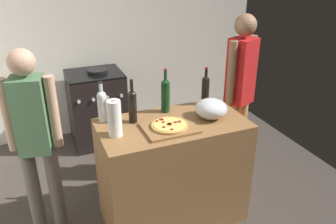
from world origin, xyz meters
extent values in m
cube|color=#3F3833|center=(0.00, 1.28, -0.01)|extent=(4.18, 3.16, 0.02)
cube|color=silver|center=(0.00, 2.61, 1.30)|extent=(4.18, 0.10, 2.60)
cube|color=olive|center=(0.16, 0.62, 0.46)|extent=(1.18, 0.63, 0.93)
cube|color=olive|center=(0.09, 0.53, 0.94)|extent=(0.40, 0.32, 0.02)
cylinder|color=tan|center=(0.09, 0.53, 0.95)|extent=(0.28, 0.28, 0.02)
cylinder|color=#EAC660|center=(0.09, 0.53, 0.97)|extent=(0.25, 0.25, 0.00)
cylinder|color=maroon|center=(0.09, 0.53, 0.97)|extent=(0.04, 0.04, 0.01)
cylinder|color=maroon|center=(0.02, 0.61, 0.97)|extent=(0.02, 0.02, 0.01)
cylinder|color=maroon|center=(0.03, 0.50, 0.97)|extent=(0.02, 0.02, 0.01)
cylinder|color=maroon|center=(0.07, 0.62, 0.97)|extent=(0.02, 0.02, 0.01)
cylinder|color=maroon|center=(0.06, 0.58, 0.97)|extent=(0.02, 0.02, 0.01)
cylinder|color=maroon|center=(0.07, 0.44, 0.97)|extent=(0.02, 0.02, 0.01)
cylinder|color=maroon|center=(0.18, 0.54, 0.97)|extent=(0.03, 0.03, 0.01)
cylinder|color=maroon|center=(0.14, 0.54, 0.97)|extent=(0.03, 0.03, 0.01)
cylinder|color=maroon|center=(0.06, 0.63, 0.97)|extent=(0.03, 0.03, 0.01)
cylinder|color=maroon|center=(0.09, 0.53, 0.97)|extent=(0.03, 0.03, 0.01)
cylinder|color=#B2B2B7|center=(0.48, 0.59, 0.93)|extent=(0.11, 0.11, 0.01)
ellipsoid|color=silver|center=(0.48, 0.59, 1.01)|extent=(0.26, 0.26, 0.16)
cylinder|color=white|center=(-0.31, 0.59, 1.06)|extent=(0.10, 0.10, 0.27)
cylinder|color=#997551|center=(-0.31, 0.59, 1.06)|extent=(0.03, 0.03, 0.28)
cylinder|color=black|center=(-0.13, 0.75, 1.04)|extent=(0.07, 0.07, 0.23)
sphere|color=black|center=(-0.13, 0.75, 1.16)|extent=(0.07, 0.07, 0.07)
cylinder|color=black|center=(-0.13, 0.75, 1.22)|extent=(0.03, 0.03, 0.09)
cylinder|color=black|center=(-0.13, 0.75, 1.28)|extent=(0.03, 0.03, 0.01)
cylinder|color=black|center=(0.56, 0.86, 1.04)|extent=(0.07, 0.07, 0.22)
sphere|color=black|center=(0.56, 0.86, 1.15)|extent=(0.07, 0.07, 0.07)
cylinder|color=black|center=(0.56, 0.86, 1.21)|extent=(0.02, 0.02, 0.08)
cylinder|color=maroon|center=(0.56, 0.86, 1.26)|extent=(0.03, 0.03, 0.01)
cylinder|color=#143819|center=(0.18, 0.84, 1.05)|extent=(0.07, 0.07, 0.25)
sphere|color=#143819|center=(0.18, 0.84, 1.17)|extent=(0.07, 0.07, 0.07)
cylinder|color=#143819|center=(0.18, 0.84, 1.24)|extent=(0.03, 0.03, 0.09)
cylinder|color=maroon|center=(0.18, 0.84, 1.30)|extent=(0.03, 0.03, 0.01)
cylinder|color=silver|center=(-0.34, 0.87, 1.03)|extent=(0.08, 0.08, 0.21)
sphere|color=silver|center=(-0.34, 0.87, 1.14)|extent=(0.08, 0.08, 0.08)
cylinder|color=silver|center=(-0.34, 0.87, 1.20)|extent=(0.03, 0.03, 0.08)
cylinder|color=black|center=(-0.34, 0.87, 1.25)|extent=(0.03, 0.03, 0.01)
cube|color=black|center=(-0.16, 2.21, 0.44)|extent=(0.63, 0.55, 0.87)
cube|color=black|center=(-0.16, 2.21, 0.88)|extent=(0.63, 0.55, 0.02)
cylinder|color=silver|center=(-0.40, 1.93, 0.68)|extent=(0.04, 0.02, 0.04)
cylinder|color=silver|center=(-0.24, 1.93, 0.68)|extent=(0.04, 0.02, 0.04)
cylinder|color=silver|center=(-0.08, 1.93, 0.68)|extent=(0.04, 0.02, 0.04)
cylinder|color=silver|center=(0.08, 1.93, 0.68)|extent=(0.04, 0.02, 0.04)
cylinder|color=black|center=(-0.12, 2.20, 0.91)|extent=(0.23, 0.23, 0.04)
cylinder|color=slate|center=(-0.95, 0.86, 0.39)|extent=(0.11, 0.11, 0.78)
cylinder|color=slate|center=(-0.78, 0.83, 0.39)|extent=(0.11, 0.11, 0.78)
cube|color=#4C724C|center=(-0.87, 0.85, 1.07)|extent=(0.26, 0.24, 0.58)
cylinder|color=tan|center=(-1.02, 0.88, 1.09)|extent=(0.08, 0.08, 0.56)
cylinder|color=tan|center=(-0.71, 0.81, 1.09)|extent=(0.08, 0.08, 0.56)
sphere|color=tan|center=(-0.87, 0.85, 1.47)|extent=(0.19, 0.19, 0.19)
cylinder|color=#D88C4C|center=(1.08, 1.01, 0.41)|extent=(0.11, 0.11, 0.83)
cylinder|color=#D88C4C|center=(0.92, 0.94, 0.41)|extent=(0.11, 0.11, 0.83)
cube|color=red|center=(1.00, 0.98, 1.14)|extent=(0.29, 0.27, 0.62)
cylinder|color=#936B4C|center=(1.15, 1.04, 1.16)|extent=(0.08, 0.08, 0.59)
cylinder|color=#936B4C|center=(0.86, 0.92, 1.16)|extent=(0.08, 0.08, 0.59)
sphere|color=#936B4C|center=(1.00, 0.98, 1.57)|extent=(0.20, 0.20, 0.20)
camera|label=1|loc=(-0.79, -1.60, 2.13)|focal=36.61mm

